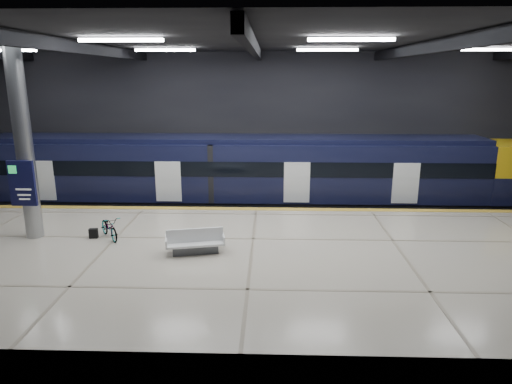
{
  "coord_description": "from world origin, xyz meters",
  "views": [
    {
      "loc": [
        0.61,
        -16.51,
        6.87
      ],
      "look_at": [
        0.02,
        1.5,
        2.2
      ],
      "focal_mm": 32.0,
      "sensor_mm": 36.0,
      "label": 1
    }
  ],
  "objects": [
    {
      "name": "pannier_bag",
      "position": [
        -5.79,
        -1.1,
        1.28
      ],
      "size": [
        0.32,
        0.21,
        0.35
      ],
      "primitive_type": "cube",
      "rotation": [
        0.0,
        0.0,
        0.1
      ],
      "color": "black",
      "rests_on": "platform"
    },
    {
      "name": "train",
      "position": [
        0.63,
        5.5,
        2.06
      ],
      "size": [
        29.4,
        2.84,
        3.79
      ],
      "color": "black",
      "rests_on": "ground"
    },
    {
      "name": "bicycle",
      "position": [
        -5.19,
        -1.1,
        1.52
      ],
      "size": [
        1.42,
        1.62,
        0.85
      ],
      "primitive_type": "imported",
      "rotation": [
        0.0,
        0.0,
        0.65
      ],
      "color": "#99999E",
      "rests_on": "platform"
    },
    {
      "name": "safety_strip",
      "position": [
        0.0,
        2.75,
        1.11
      ],
      "size": [
        30.0,
        0.4,
        0.01
      ],
      "primitive_type": "cube",
      "color": "gold",
      "rests_on": "platform"
    },
    {
      "name": "bench",
      "position": [
        -1.87,
        -2.39,
        1.4
      ],
      "size": [
        2.05,
        1.19,
        0.85
      ],
      "rotation": [
        0.0,
        0.0,
        0.22
      ],
      "color": "#595B60",
      "rests_on": "platform"
    },
    {
      "name": "ground",
      "position": [
        0.0,
        0.0,
        0.0
      ],
      "size": [
        30.0,
        30.0,
        0.0
      ],
      "primitive_type": "plane",
      "color": "black",
      "rests_on": "ground"
    },
    {
      "name": "platform",
      "position": [
        0.0,
        -2.5,
        0.55
      ],
      "size": [
        30.0,
        11.0,
        1.1
      ],
      "primitive_type": "cube",
      "color": "beige",
      "rests_on": "ground"
    },
    {
      "name": "info_column",
      "position": [
        -8.0,
        -1.03,
        4.46
      ],
      "size": [
        0.9,
        0.78,
        6.9
      ],
      "color": "#9EA0A5",
      "rests_on": "platform"
    },
    {
      "name": "room_shell",
      "position": [
        -0.0,
        0.0,
        5.72
      ],
      "size": [
        30.1,
        16.1,
        8.05
      ],
      "color": "black",
      "rests_on": "ground"
    },
    {
      "name": "rails",
      "position": [
        0.0,
        5.5,
        0.08
      ],
      "size": [
        30.0,
        1.52,
        0.16
      ],
      "color": "gray",
      "rests_on": "ground"
    }
  ]
}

